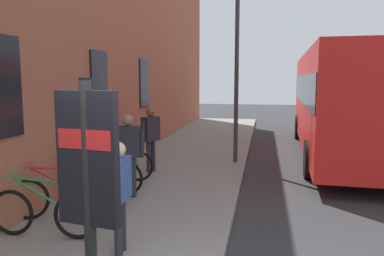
% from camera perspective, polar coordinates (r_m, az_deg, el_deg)
% --- Properties ---
extents(ground, '(60.00, 60.00, 0.00)m').
position_cam_1_polar(ground, '(9.49, 13.71, -8.20)').
color(ground, '#2D2D30').
extents(sidewalk_pavement, '(24.00, 3.50, 0.12)m').
position_cam_1_polar(sidewalk_pavement, '(11.62, -0.47, -4.82)').
color(sidewalk_pavement, gray).
rests_on(sidewalk_pavement, ground).
extents(station_facade, '(22.00, 0.65, 9.07)m').
position_cam_1_polar(station_facade, '(13.03, -8.82, 16.18)').
color(station_facade, '#9E563D').
rests_on(station_facade, ground).
extents(bicycle_leaning_wall, '(0.48, 1.77, 0.97)m').
position_cam_1_polar(bicycle_leaning_wall, '(6.25, -21.54, -11.82)').
color(bicycle_leaning_wall, black).
rests_on(bicycle_leaning_wall, sidewalk_pavement).
extents(bicycle_by_door, '(0.66, 1.71, 0.97)m').
position_cam_1_polar(bicycle_by_door, '(6.95, -19.36, -9.79)').
color(bicycle_by_door, black).
rests_on(bicycle_by_door, sidewalk_pavement).
extents(bicycle_mid_rack, '(0.51, 1.75, 0.97)m').
position_cam_1_polar(bicycle_mid_rack, '(7.60, -15.56, -8.17)').
color(bicycle_mid_rack, black).
rests_on(bicycle_mid_rack, sidewalk_pavement).
extents(bicycle_under_window, '(0.49, 1.76, 0.97)m').
position_cam_1_polar(bicycle_under_window, '(8.28, -12.88, -6.80)').
color(bicycle_under_window, black).
rests_on(bicycle_under_window, sidewalk_pavement).
extents(bicycle_nearest_sign, '(0.49, 1.76, 0.97)m').
position_cam_1_polar(bicycle_nearest_sign, '(9.10, -11.35, -5.48)').
color(bicycle_nearest_sign, black).
rests_on(bicycle_nearest_sign, sidewalk_pavement).
extents(transit_info_sign, '(0.17, 0.56, 2.40)m').
position_cam_1_polar(transit_info_sign, '(3.18, -15.45, -7.20)').
color(transit_info_sign, black).
rests_on(transit_info_sign, sidewalk_pavement).
extents(city_bus, '(10.60, 2.97, 3.35)m').
position_cam_1_polar(city_bus, '(13.36, 21.78, 4.28)').
color(city_bus, red).
rests_on(city_bus, ground).
extents(pedestrian_crossing_street, '(0.34, 0.63, 1.70)m').
position_cam_1_polar(pedestrian_crossing_street, '(7.70, -9.65, -2.88)').
color(pedestrian_crossing_street, '#26262D').
rests_on(pedestrian_crossing_street, sidewalk_pavement).
extents(pedestrian_near_bus, '(0.60, 0.24, 1.56)m').
position_cam_1_polar(pedestrian_near_bus, '(5.25, -11.00, -8.64)').
color(pedestrian_near_bus, '#26262D').
rests_on(pedestrian_near_bus, sidewalk_pavement).
extents(pedestrian_by_facade, '(0.59, 0.42, 1.68)m').
position_cam_1_polar(pedestrian_by_facade, '(9.75, -6.30, -0.75)').
color(pedestrian_by_facade, '#26262D').
rests_on(pedestrian_by_facade, sidewalk_pavement).
extents(street_lamp, '(0.28, 0.28, 5.49)m').
position_cam_1_polar(street_lamp, '(10.87, 6.83, 11.73)').
color(street_lamp, '#333338').
rests_on(street_lamp, sidewalk_pavement).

